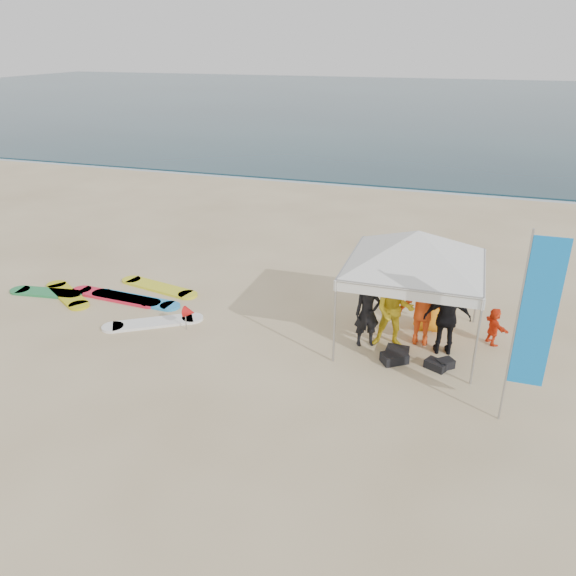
# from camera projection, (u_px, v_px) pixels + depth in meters

# --- Properties ---
(ground) EXTENTS (120.00, 120.00, 0.00)m
(ground) POSITION_uv_depth(u_px,v_px,m) (202.00, 382.00, 11.75)
(ground) COLOR beige
(ground) RESTS_ON ground
(ocean) EXTENTS (160.00, 84.00, 0.08)m
(ocean) POSITION_uv_depth(u_px,v_px,m) (435.00, 102.00, 63.87)
(ocean) COLOR #0C2633
(ocean) RESTS_ON ground
(shoreline_foam) EXTENTS (160.00, 1.20, 0.01)m
(shoreline_foam) POSITION_uv_depth(u_px,v_px,m) (366.00, 185.00, 27.57)
(shoreline_foam) COLOR silver
(shoreline_foam) RESTS_ON ground
(person_black_a) EXTENTS (0.71, 0.61, 1.64)m
(person_black_a) POSITION_uv_depth(u_px,v_px,m) (367.00, 313.00, 12.88)
(person_black_a) COLOR black
(person_black_a) RESTS_ON ground
(person_yellow) EXTENTS (1.00, 0.84, 1.86)m
(person_yellow) POSITION_uv_depth(u_px,v_px,m) (394.00, 310.00, 12.77)
(person_yellow) COLOR yellow
(person_yellow) RESTS_ON ground
(person_orange_a) EXTENTS (1.28, 0.77, 1.95)m
(person_orange_a) POSITION_uv_depth(u_px,v_px,m) (424.00, 305.00, 12.89)
(person_orange_a) COLOR #E94414
(person_orange_a) RESTS_ON ground
(person_black_b) EXTENTS (1.10, 0.61, 1.77)m
(person_black_b) POSITION_uv_depth(u_px,v_px,m) (447.00, 318.00, 12.50)
(person_black_b) COLOR black
(person_black_b) RESTS_ON ground
(person_orange_b) EXTENTS (1.02, 0.73, 1.97)m
(person_orange_b) POSITION_uv_depth(u_px,v_px,m) (432.00, 293.00, 13.50)
(person_orange_b) COLOR orange
(person_orange_b) RESTS_ON ground
(person_seated) EXTENTS (0.66, 0.87, 0.91)m
(person_seated) POSITION_uv_depth(u_px,v_px,m) (494.00, 326.00, 13.05)
(person_seated) COLOR #FA3F16
(person_seated) RESTS_ON ground
(canopy_tent) EXTENTS (4.16, 4.16, 3.13)m
(canopy_tent) POSITION_uv_depth(u_px,v_px,m) (418.00, 231.00, 12.27)
(canopy_tent) COLOR #A5A5A8
(canopy_tent) RESTS_ON ground
(feather_flag) EXTENTS (0.63, 0.04, 3.76)m
(feather_flag) POSITION_uv_depth(u_px,v_px,m) (535.00, 316.00, 9.63)
(feather_flag) COLOR #A5A5A8
(feather_flag) RESTS_ON ground
(marker_pennant) EXTENTS (0.28, 0.28, 0.64)m
(marker_pennant) POSITION_uv_depth(u_px,v_px,m) (189.00, 312.00, 13.64)
(marker_pennant) COLOR #A5A5A8
(marker_pennant) RESTS_ON ground
(gear_pile) EXTENTS (1.64, 0.87, 0.22)m
(gear_pile) POSITION_uv_depth(u_px,v_px,m) (411.00, 358.00, 12.43)
(gear_pile) COLOR black
(gear_pile) RESTS_ON ground
(surfboard_spread) EXTENTS (5.65, 3.24, 0.07)m
(surfboard_spread) POSITION_uv_depth(u_px,v_px,m) (116.00, 299.00, 15.44)
(surfboard_spread) COLOR yellow
(surfboard_spread) RESTS_ON ground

